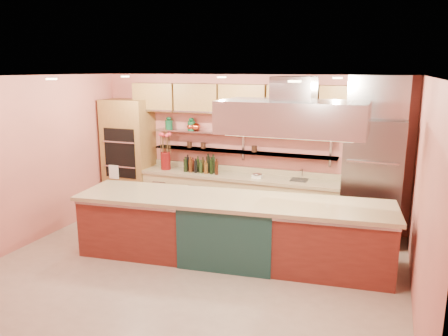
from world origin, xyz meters
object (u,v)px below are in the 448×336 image
at_px(refrigerator, 372,181).
at_px(green_canister, 222,127).
at_px(kitchen_scale, 257,175).
at_px(copper_kettle, 196,127).
at_px(island, 231,229).
at_px(flower_vase, 166,161).

bearing_deg(refrigerator, green_canister, 175.31).
height_order(kitchen_scale, copper_kettle, copper_kettle).
relative_size(island, flower_vase, 13.44).
distance_m(flower_vase, copper_kettle, 0.92).
xyz_separation_m(copper_kettle, green_canister, (0.56, 0.00, 0.02)).
bearing_deg(copper_kettle, refrigerator, -3.92).
distance_m(refrigerator, island, 2.57).
bearing_deg(kitchen_scale, island, -69.07).
height_order(island, kitchen_scale, kitchen_scale).
xyz_separation_m(refrigerator, copper_kettle, (-3.36, 0.23, 0.74)).
xyz_separation_m(flower_vase, green_canister, (1.13, 0.22, 0.71)).
bearing_deg(island, refrigerator, 32.91).
height_order(flower_vase, kitchen_scale, flower_vase).
xyz_separation_m(refrigerator, green_canister, (-2.80, 0.23, 0.76)).
bearing_deg(green_canister, refrigerator, -4.69).
relative_size(kitchen_scale, green_canister, 0.91).
relative_size(copper_kettle, green_canister, 0.95).
relative_size(island, kitchen_scale, 26.29).
bearing_deg(green_canister, flower_vase, -168.95).
xyz_separation_m(flower_vase, kitchen_scale, (1.91, 0.00, -0.12)).
xyz_separation_m(kitchen_scale, copper_kettle, (-1.34, 0.22, 0.81)).
distance_m(flower_vase, kitchen_scale, 1.92).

